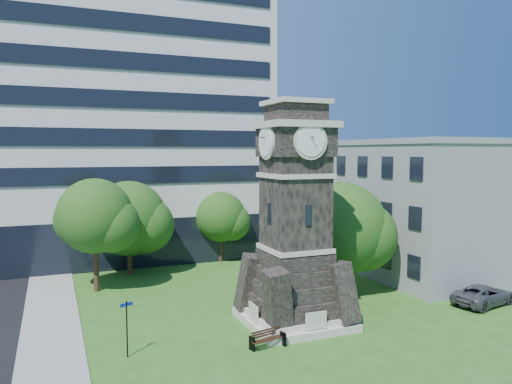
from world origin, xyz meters
name	(u,v)px	position (x,y,z in m)	size (l,w,h in m)	color
ground	(258,343)	(0.00, 0.00, 0.00)	(160.00, 160.00, 0.00)	#295F1B
sidewalk	(51,335)	(-9.50, 5.00, 0.03)	(3.00, 70.00, 0.06)	gray
clock_tower	(295,229)	(3.00, 2.00, 5.28)	(5.40, 5.40, 12.22)	beige
office_tall	(119,100)	(-3.20, 25.84, 14.22)	(26.20, 15.11, 28.60)	silver
office_low	(453,206)	(19.97, 8.00, 5.21)	(15.20, 12.20, 10.40)	gray
car_east_lot	(484,295)	(15.35, 0.45, 0.62)	(2.07, 4.50, 1.25)	#4E4D52
park_bench	(267,338)	(0.18, -0.68, 0.48)	(1.74, 0.46, 0.90)	black
street_sign	(127,322)	(-6.24, 0.76, 1.65)	(0.63, 0.06, 2.64)	black
tree_nw	(96,219)	(-6.54, 12.83, 4.96)	(5.59, 5.08, 7.71)	#332114
tree_nc	(130,221)	(-3.74, 16.67, 4.20)	(6.36, 5.78, 7.26)	#332114
tree_ne	(221,218)	(4.20, 18.42, 3.74)	(4.77, 4.34, 6.07)	#332114
tree_east	(342,231)	(8.66, 6.21, 4.17)	(6.87, 6.25, 7.47)	#332114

